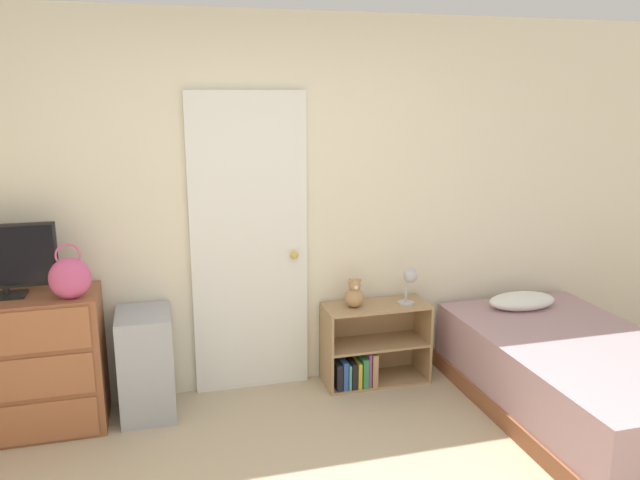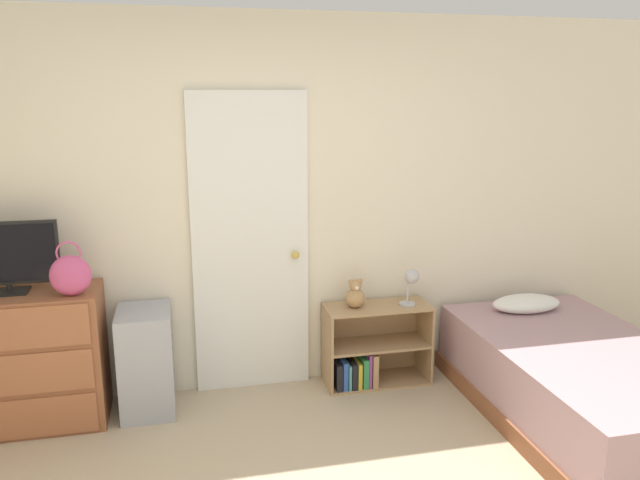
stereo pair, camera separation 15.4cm
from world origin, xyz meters
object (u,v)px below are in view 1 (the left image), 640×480
(dresser, at_px, (13,365))
(tv, at_px, (2,259))
(handbag, at_px, (70,278))
(teddy_bear, at_px, (354,295))
(storage_bin, at_px, (146,364))
(desk_lamp, at_px, (410,279))
(bookshelf, at_px, (367,351))
(bed, at_px, (579,378))

(dresser, distance_m, tv, 0.66)
(handbag, relative_size, teddy_bear, 1.59)
(storage_bin, distance_m, desk_lamp, 1.86)
(dresser, relative_size, tv, 1.72)
(bookshelf, relative_size, desk_lamp, 2.83)
(tv, relative_size, bed, 0.31)
(handbag, height_order, bookshelf, handbag)
(tv, distance_m, bookshelf, 2.44)
(bookshelf, distance_m, desk_lamp, 0.61)
(bookshelf, height_order, desk_lamp, desk_lamp)
(dresser, height_order, handbag, handbag)
(bookshelf, xyz_separation_m, teddy_bear, (-0.10, -0.00, 0.44))
(tv, relative_size, storage_bin, 0.88)
(teddy_bear, bearing_deg, bed, -32.44)
(bookshelf, distance_m, teddy_bear, 0.45)
(dresser, relative_size, handbag, 3.12)
(bed, bearing_deg, handbag, 168.77)
(teddy_bear, bearing_deg, storage_bin, -177.74)
(storage_bin, relative_size, bookshelf, 0.92)
(desk_lamp, bearing_deg, storage_bin, -179.63)
(tv, distance_m, handbag, 0.41)
(bookshelf, height_order, bed, bed)
(storage_bin, xyz_separation_m, desk_lamp, (1.81, 0.01, 0.42))
(handbag, distance_m, bookshelf, 2.06)
(bookshelf, xyz_separation_m, bed, (1.15, -0.80, 0.02))
(storage_bin, height_order, bookshelf, storage_bin)
(tv, distance_m, teddy_bear, 2.22)
(storage_bin, xyz_separation_m, teddy_bear, (1.42, 0.06, 0.32))
(dresser, height_order, storage_bin, dresser)
(handbag, relative_size, storage_bin, 0.48)
(storage_bin, xyz_separation_m, bed, (2.67, -0.74, -0.09))
(handbag, height_order, bed, handbag)
(desk_lamp, relative_size, bed, 0.14)
(dresser, relative_size, storage_bin, 1.51)
(bookshelf, bearing_deg, tv, -178.56)
(teddy_bear, xyz_separation_m, bed, (1.26, -0.80, -0.42))
(handbag, bearing_deg, bed, -11.23)
(tv, bearing_deg, desk_lamp, 0.18)
(tv, xyz_separation_m, teddy_bear, (2.18, 0.05, -0.42))
(storage_bin, relative_size, teddy_bear, 3.29)
(teddy_bear, relative_size, bed, 0.11)
(dresser, xyz_separation_m, tv, (0.01, 0.02, 0.66))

